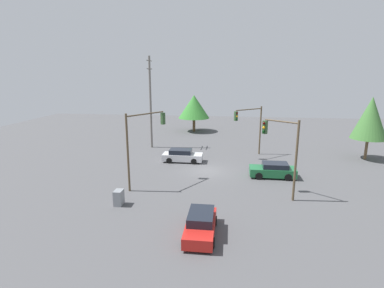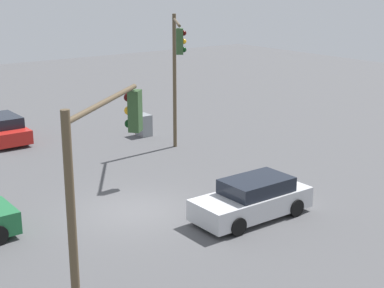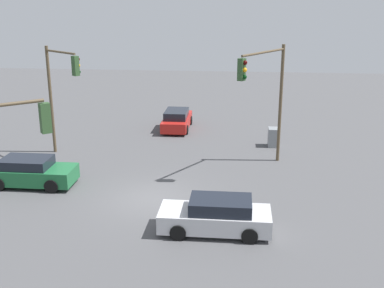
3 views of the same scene
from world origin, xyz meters
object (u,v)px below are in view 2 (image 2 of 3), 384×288
object	(u,v)px
traffic_signal_aux	(177,62)
sedan_red	(2,129)
electrical_cabinet	(144,125)
traffic_signal_main	(102,175)
sedan_silver	(253,199)

from	to	relation	value
traffic_signal_aux	sedan_red	bearing A→B (deg)	-110.91
sedan_red	electrical_cabinet	world-z (taller)	sedan_red
traffic_signal_main	traffic_signal_aux	bearing A→B (deg)	8.55
sedan_silver	sedan_red	distance (m)	15.64
sedan_silver	electrical_cabinet	world-z (taller)	sedan_silver
sedan_red	traffic_signal_aux	xyz separation A→B (m)	(-7.60, -5.73, 3.83)
sedan_red	traffic_signal_main	xyz separation A→B (m)	(-18.52, 4.00, 3.37)
sedan_red	traffic_signal_main	bearing A→B (deg)	-102.19
sedan_silver	sedan_red	world-z (taller)	sedan_silver
sedan_red	traffic_signal_main	distance (m)	19.25
sedan_red	electrical_cabinet	distance (m)	7.34
sedan_silver	electrical_cabinet	bearing A→B (deg)	-13.91
sedan_red	traffic_signal_aux	bearing A→B (deg)	-52.97
sedan_silver	traffic_signal_aux	distance (m)	8.80
electrical_cabinet	sedan_red	bearing A→B (deg)	62.15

